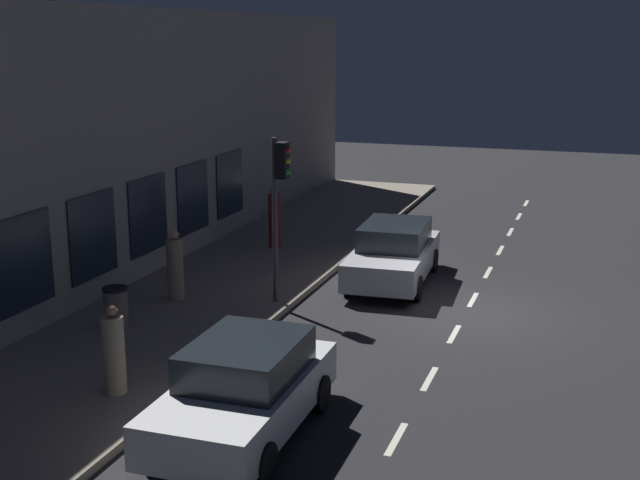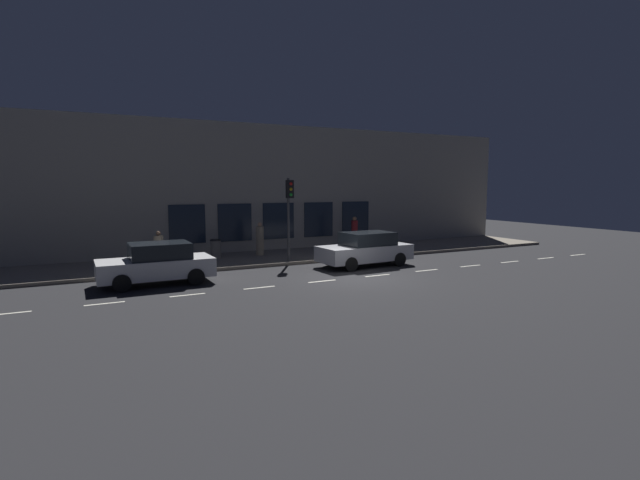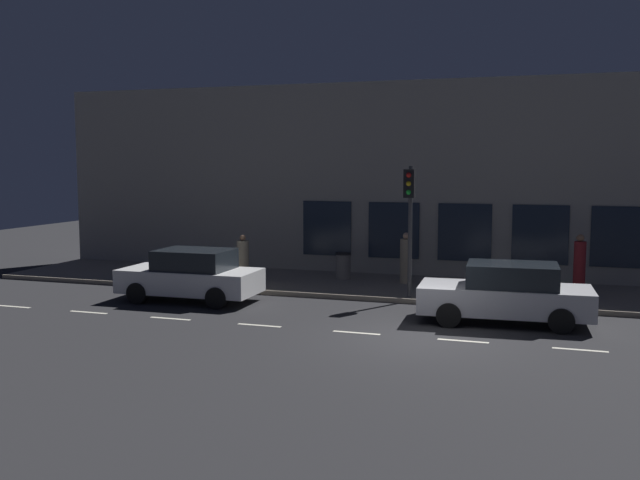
{
  "view_description": "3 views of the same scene",
  "coord_description": "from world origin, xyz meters",
  "px_view_note": "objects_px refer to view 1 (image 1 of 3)",
  "views": [
    {
      "loc": [
        -2.9,
        18.96,
        6.37
      ],
      "look_at": [
        2.66,
        2.91,
        2.22
      ],
      "focal_mm": 47.07,
      "sensor_mm": 36.0,
      "label": 1
    },
    {
      "loc": [
        -16.22,
        9.95,
        3.75
      ],
      "look_at": [
        0.75,
        1.31,
        1.54
      ],
      "focal_mm": 26.53,
      "sensor_mm": 36.0,
      "label": 2
    },
    {
      "loc": [
        -16.68,
        -2.92,
        4.17
      ],
      "look_at": [
        0.87,
        2.84,
        2.18
      ],
      "focal_mm": 40.04,
      "sensor_mm": 36.0,
      "label": 3
    }
  ],
  "objects_px": {
    "parked_car_0": "(393,253)",
    "trash_bin": "(116,307)",
    "traffic_light": "(279,186)",
    "pedestrian_0": "(274,219)",
    "pedestrian_2": "(175,267)",
    "pedestrian_1": "(114,353)",
    "parked_car_1": "(244,389)"
  },
  "relations": [
    {
      "from": "pedestrian_0",
      "to": "pedestrian_2",
      "type": "bearing_deg",
      "value": 75.26
    },
    {
      "from": "pedestrian_0",
      "to": "trash_bin",
      "type": "xyz_separation_m",
      "value": [
        0.58,
        7.73,
        -0.41
      ]
    },
    {
      "from": "pedestrian_2",
      "to": "trash_bin",
      "type": "bearing_deg",
      "value": -25.34
    },
    {
      "from": "trash_bin",
      "to": "parked_car_1",
      "type": "bearing_deg",
      "value": 143.09
    },
    {
      "from": "parked_car_1",
      "to": "trash_bin",
      "type": "height_order",
      "value": "parked_car_1"
    },
    {
      "from": "parked_car_0",
      "to": "pedestrian_0",
      "type": "xyz_separation_m",
      "value": [
        4.15,
        -1.91,
        0.22
      ]
    },
    {
      "from": "pedestrian_1",
      "to": "parked_car_0",
      "type": "bearing_deg",
      "value": 139.67
    },
    {
      "from": "pedestrian_1",
      "to": "trash_bin",
      "type": "height_order",
      "value": "pedestrian_1"
    },
    {
      "from": "pedestrian_1",
      "to": "trash_bin",
      "type": "distance_m",
      "value": 3.53
    },
    {
      "from": "traffic_light",
      "to": "pedestrian_1",
      "type": "relative_size",
      "value": 2.42
    },
    {
      "from": "traffic_light",
      "to": "pedestrian_1",
      "type": "xyz_separation_m",
      "value": [
        0.86,
        5.83,
        -2.07
      ]
    },
    {
      "from": "parked_car_0",
      "to": "trash_bin",
      "type": "distance_m",
      "value": 7.51
    },
    {
      "from": "traffic_light",
      "to": "pedestrian_1",
      "type": "height_order",
      "value": "traffic_light"
    },
    {
      "from": "parked_car_1",
      "to": "pedestrian_1",
      "type": "height_order",
      "value": "pedestrian_1"
    },
    {
      "from": "parked_car_0",
      "to": "pedestrian_1",
      "type": "distance_m",
      "value": 9.26
    },
    {
      "from": "parked_car_0",
      "to": "pedestrian_0",
      "type": "height_order",
      "value": "pedestrian_0"
    },
    {
      "from": "pedestrian_2",
      "to": "trash_bin",
      "type": "height_order",
      "value": "pedestrian_2"
    },
    {
      "from": "parked_car_0",
      "to": "pedestrian_2",
      "type": "bearing_deg",
      "value": 35.08
    },
    {
      "from": "pedestrian_2",
      "to": "trash_bin",
      "type": "relative_size",
      "value": 1.88
    },
    {
      "from": "pedestrian_0",
      "to": "pedestrian_2",
      "type": "distance_m",
      "value": 5.49
    },
    {
      "from": "parked_car_0",
      "to": "trash_bin",
      "type": "height_order",
      "value": "parked_car_0"
    },
    {
      "from": "traffic_light",
      "to": "parked_car_1",
      "type": "xyz_separation_m",
      "value": [
        -1.88,
        6.3,
        -2.17
      ]
    },
    {
      "from": "parked_car_1",
      "to": "pedestrian_0",
      "type": "xyz_separation_m",
      "value": [
        4.02,
        -11.19,
        0.22
      ]
    },
    {
      "from": "traffic_light",
      "to": "pedestrian_0",
      "type": "bearing_deg",
      "value": -66.37
    },
    {
      "from": "pedestrian_1",
      "to": "trash_bin",
      "type": "xyz_separation_m",
      "value": [
        1.86,
        -2.98,
        -0.28
      ]
    },
    {
      "from": "parked_car_0",
      "to": "parked_car_1",
      "type": "relative_size",
      "value": 1.07
    },
    {
      "from": "parked_car_1",
      "to": "pedestrian_1",
      "type": "relative_size",
      "value": 2.58
    },
    {
      "from": "traffic_light",
      "to": "pedestrian_0",
      "type": "relative_size",
      "value": 2.12
    },
    {
      "from": "pedestrian_0",
      "to": "trash_bin",
      "type": "relative_size",
      "value": 2.04
    },
    {
      "from": "pedestrian_0",
      "to": "pedestrian_2",
      "type": "xyz_separation_m",
      "value": [
        0.35,
        5.48,
        -0.08
      ]
    },
    {
      "from": "trash_bin",
      "to": "parked_car_0",
      "type": "bearing_deg",
      "value": -129.11
    },
    {
      "from": "traffic_light",
      "to": "parked_car_1",
      "type": "distance_m",
      "value": 6.92
    }
  ]
}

